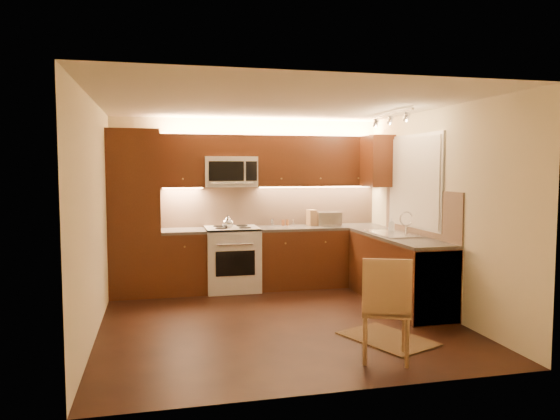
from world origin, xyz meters
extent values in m
cube|color=black|center=(0.00, 0.00, 0.00)|extent=(4.00, 4.00, 0.01)
cube|color=beige|center=(0.00, 0.00, 2.50)|extent=(4.00, 4.00, 0.01)
cube|color=beige|center=(0.00, 2.00, 1.25)|extent=(4.00, 0.01, 2.50)
cube|color=beige|center=(0.00, -2.00, 1.25)|extent=(4.00, 0.01, 2.50)
cube|color=beige|center=(-2.00, 0.00, 1.25)|extent=(0.01, 4.00, 2.50)
cube|color=beige|center=(2.00, 0.00, 1.25)|extent=(0.01, 4.00, 2.50)
cube|color=#44200E|center=(-1.65, 1.70, 1.15)|extent=(0.70, 0.60, 2.30)
cube|color=#44200E|center=(-0.99, 1.70, 0.43)|extent=(0.62, 0.60, 0.86)
cube|color=#353230|center=(-0.99, 1.70, 0.88)|extent=(0.62, 0.60, 0.04)
cube|color=#44200E|center=(1.04, 1.70, 0.43)|extent=(1.92, 0.60, 0.86)
cube|color=#353230|center=(1.04, 1.70, 0.88)|extent=(1.92, 0.60, 0.04)
cube|color=#44200E|center=(1.70, 0.40, 0.43)|extent=(0.60, 2.00, 0.86)
cube|color=#353230|center=(1.70, 0.40, 0.88)|extent=(0.60, 2.00, 0.04)
cube|color=silver|center=(1.70, -0.30, 0.43)|extent=(0.58, 0.60, 0.84)
cube|color=tan|center=(0.35, 1.99, 1.20)|extent=(3.30, 0.02, 0.60)
cube|color=tan|center=(1.99, 0.40, 1.20)|extent=(0.02, 2.00, 0.60)
cube|color=#44200E|center=(-0.99, 1.82, 1.88)|extent=(0.62, 0.35, 0.75)
cube|color=#44200E|center=(1.04, 1.82, 1.88)|extent=(1.92, 0.35, 0.75)
cube|color=#44200E|center=(-0.30, 1.82, 2.09)|extent=(0.76, 0.35, 0.31)
cube|color=#44200E|center=(1.82, 1.40, 1.88)|extent=(0.35, 0.50, 0.75)
cube|color=silver|center=(1.99, 0.55, 1.60)|extent=(0.03, 1.44, 1.24)
cube|color=silver|center=(1.97, 0.55, 1.60)|extent=(0.02, 1.36, 1.16)
cube|color=silver|center=(1.55, 0.40, 2.46)|extent=(0.04, 1.20, 0.03)
cube|color=silver|center=(1.18, 1.69, 1.01)|extent=(0.38, 0.30, 0.21)
cube|color=olive|center=(0.94, 1.81, 1.02)|extent=(0.13, 0.18, 0.24)
cylinder|color=silver|center=(0.35, 1.91, 0.95)|extent=(0.05, 0.05, 0.10)
cylinder|color=brown|center=(0.51, 1.88, 0.95)|extent=(0.05, 0.05, 0.09)
cylinder|color=silver|center=(0.66, 1.82, 0.95)|extent=(0.04, 0.04, 0.10)
cylinder|color=#95582C|center=(0.58, 1.88, 0.95)|extent=(0.05, 0.05, 0.09)
imported|color=white|center=(1.81, 0.85, 0.99)|extent=(0.11, 0.11, 0.18)
cube|color=black|center=(0.95, -0.90, 0.01)|extent=(0.93, 1.10, 0.01)
camera|label=1|loc=(-1.36, -5.83, 1.78)|focal=33.73mm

